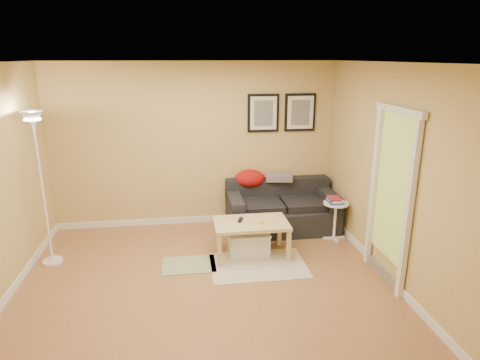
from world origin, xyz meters
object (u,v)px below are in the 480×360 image
at_px(floor_lamp, 43,194).
at_px(coffee_table, 251,239).
at_px(side_table, 335,221).
at_px(book_stack, 335,200).
at_px(storage_bin, 248,243).
at_px(sofa, 282,207).

bearing_deg(floor_lamp, coffee_table, -3.73).
distance_m(side_table, floor_lamp, 4.08).
xyz_separation_m(coffee_table, side_table, (1.34, 0.37, 0.04)).
bearing_deg(floor_lamp, book_stack, 3.10).
bearing_deg(side_table, book_stack, 136.18).
distance_m(coffee_table, floor_lamp, 2.78).
height_order(coffee_table, floor_lamp, floor_lamp).
bearing_deg(side_table, storage_bin, -166.09).
relative_size(coffee_table, book_stack, 3.94).
bearing_deg(storage_bin, sofa, 50.92).
xyz_separation_m(coffee_table, storage_bin, (-0.03, 0.03, -0.08)).
relative_size(sofa, storage_bin, 3.00).
xyz_separation_m(coffee_table, book_stack, (1.32, 0.39, 0.37)).
relative_size(sofa, floor_lamp, 0.83).
bearing_deg(floor_lamp, side_table, 2.84).
distance_m(side_table, book_stack, 0.33).
bearing_deg(book_stack, floor_lamp, -169.45).
distance_m(book_stack, floor_lamp, 4.02).
bearing_deg(book_stack, sofa, 153.58).
distance_m(sofa, storage_bin, 1.08).
height_order(storage_bin, floor_lamp, floor_lamp).
height_order(side_table, book_stack, book_stack).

